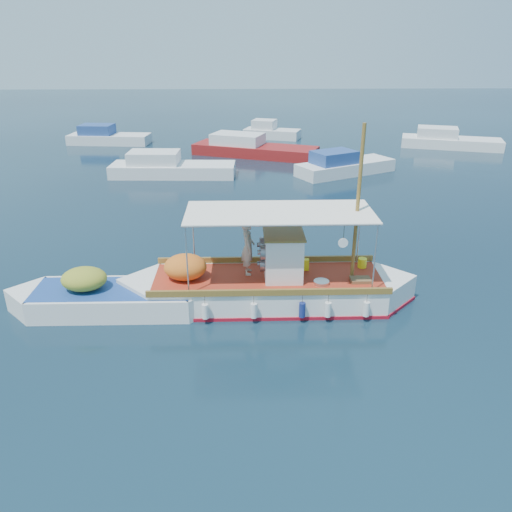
{
  "coord_description": "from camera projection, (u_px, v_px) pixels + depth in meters",
  "views": [
    {
      "loc": [
        -1.58,
        -15.58,
        8.15
      ],
      "look_at": [
        -1.15,
        0.0,
        1.39
      ],
      "focal_mm": 35.0,
      "sensor_mm": 36.0,
      "label": 1
    }
  ],
  "objects": [
    {
      "name": "fishing_caique",
      "position": [
        266.0,
        287.0,
        16.72
      ],
      "size": [
        10.04,
        2.83,
        6.12
      ],
      "rotation": [
        0.0,
        0.0,
        0.0
      ],
      "color": "white",
      "rests_on": "ground"
    },
    {
      "name": "bg_boat_ne",
      "position": [
        343.0,
        167.0,
        32.89
      ],
      "size": [
        7.01,
        5.11,
        1.8
      ],
      "rotation": [
        0.0,
        0.0,
        0.49
      ],
      "color": "silver",
      "rests_on": "ground"
    },
    {
      "name": "bg_boat_n",
      "position": [
        251.0,
        149.0,
        38.2
      ],
      "size": [
        9.81,
        6.07,
        1.8
      ],
      "rotation": [
        0.0,
        0.0,
        -0.38
      ],
      "color": "maroon",
      "rests_on": "ground"
    },
    {
      "name": "bg_boat_nw",
      "position": [
        169.0,
        168.0,
        32.41
      ],
      "size": [
        8.07,
        2.71,
        1.8
      ],
      "rotation": [
        0.0,
        0.0,
        -0.04
      ],
      "color": "silver",
      "rests_on": "ground"
    },
    {
      "name": "ground",
      "position": [
        289.0,
        292.0,
        17.57
      ],
      "size": [
        160.0,
        160.0,
        0.0
      ],
      "primitive_type": "plane",
      "color": "black",
      "rests_on": "ground"
    },
    {
      "name": "dinghy",
      "position": [
        112.0,
        300.0,
        16.28
      ],
      "size": [
        7.04,
        1.99,
        1.72
      ],
      "rotation": [
        0.0,
        0.0,
        -0.0
      ],
      "color": "white",
      "rests_on": "ground"
    },
    {
      "name": "bg_boat_e",
      "position": [
        448.0,
        141.0,
        41.06
      ],
      "size": [
        8.23,
        4.9,
        1.8
      ],
      "rotation": [
        0.0,
        0.0,
        -0.32
      ],
      "color": "silver",
      "rests_on": "ground"
    },
    {
      "name": "bg_boat_far_n",
      "position": [
        270.0,
        133.0,
        45.01
      ],
      "size": [
        5.31,
        3.48,
        1.8
      ],
      "rotation": [
        0.0,
        0.0,
        -0.33
      ],
      "color": "silver",
      "rests_on": "ground"
    },
    {
      "name": "bg_boat_far_w",
      "position": [
        107.0,
        138.0,
        42.56
      ],
      "size": [
        6.95,
        2.95,
        1.8
      ],
      "rotation": [
        0.0,
        0.0,
        -0.1
      ],
      "color": "silver",
      "rests_on": "ground"
    }
  ]
}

